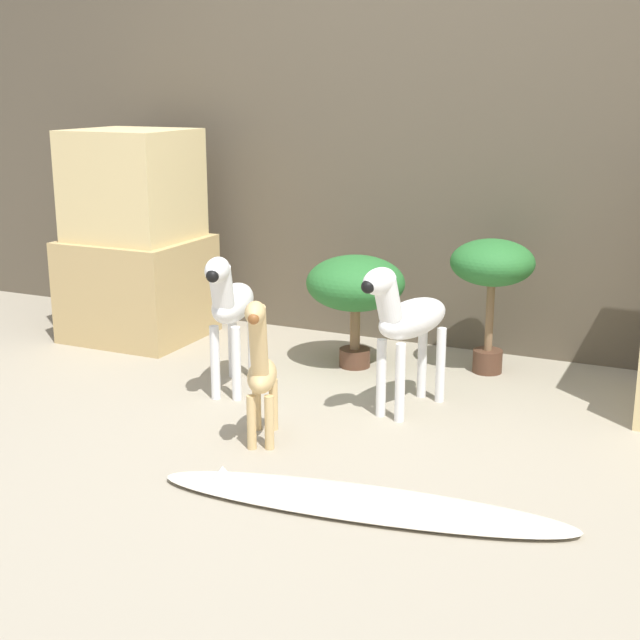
{
  "coord_description": "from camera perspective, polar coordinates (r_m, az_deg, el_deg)",
  "views": [
    {
      "loc": [
        1.33,
        -2.62,
        1.28
      ],
      "look_at": [
        -0.15,
        0.58,
        0.34
      ],
      "focal_mm": 50.0,
      "sensor_mm": 36.0,
      "label": 1
    }
  ],
  "objects": [
    {
      "name": "rock_pillar_left",
      "position": [
        4.63,
        -11.72,
        4.87
      ],
      "size": [
        0.63,
        0.59,
        1.06
      ],
      "color": "tan",
      "rests_on": "ground_plane"
    },
    {
      "name": "potted_palm_back",
      "position": [
        4.02,
        10.96,
        3.21
      ],
      "size": [
        0.37,
        0.37,
        0.61
      ],
      "color": "#513323",
      "rests_on": "ground_plane"
    },
    {
      "name": "zebra_right",
      "position": [
        3.5,
        5.54,
        0.05
      ],
      "size": [
        0.25,
        0.54,
        0.62
      ],
      "color": "white",
      "rests_on": "ground_plane"
    },
    {
      "name": "potted_palm_front",
      "position": [
        4.05,
        2.29,
        2.2
      ],
      "size": [
        0.45,
        0.45,
        0.52
      ],
      "color": "#513323",
      "rests_on": "ground_plane"
    },
    {
      "name": "giraffe_figurine",
      "position": [
        3.19,
        -3.82,
        -3.08
      ],
      "size": [
        0.24,
        0.4,
        0.57
      ],
      "color": "tan",
      "rests_on": "ground_plane"
    },
    {
      "name": "ground_plane",
      "position": [
        3.21,
        -1.88,
        -8.56
      ],
      "size": [
        14.0,
        14.0,
        0.0
      ],
      "primitive_type": "plane",
      "color": "#9E937F"
    },
    {
      "name": "surfboard",
      "position": [
        2.83,
        2.42,
        -11.55
      ],
      "size": [
        1.35,
        0.43,
        0.08
      ],
      "color": "silver",
      "rests_on": "ground_plane"
    },
    {
      "name": "zebra_left",
      "position": [
        3.73,
        -5.77,
        1.01
      ],
      "size": [
        0.26,
        0.54,
        0.62
      ],
      "color": "white",
      "rests_on": "ground_plane"
    },
    {
      "name": "wall_back",
      "position": [
        4.39,
        7.36,
        12.51
      ],
      "size": [
        6.4,
        0.08,
        2.2
      ],
      "color": "brown",
      "rests_on": "ground_plane"
    }
  ]
}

